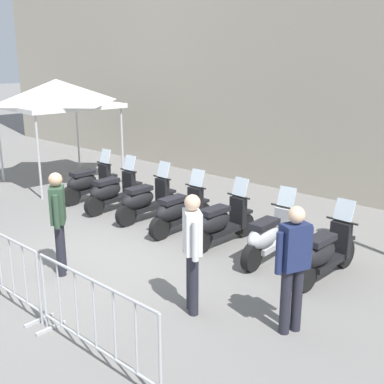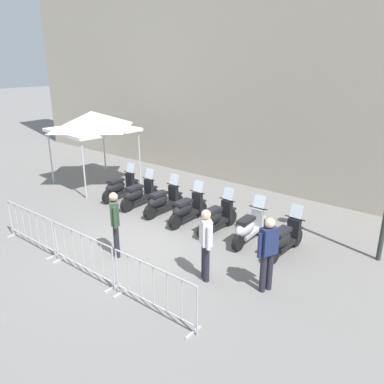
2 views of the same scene
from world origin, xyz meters
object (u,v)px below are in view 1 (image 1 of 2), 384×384
barrier_segment_1 (0,265)px  motorcycle_5 (269,237)px  barrier_segment_2 (95,321)px  motorcycle_3 (179,211)px  motorcycle_6 (324,253)px  canopy_tent (57,94)px  officer_near_row_end (58,218)px  officer_by_barriers (293,263)px  motorcycle_2 (145,200)px  motorcycle_0 (89,183)px  motorcycle_1 (113,192)px  officer_mid_plaza (192,247)px  motorcycle_4 (220,223)px

barrier_segment_1 → motorcycle_5: bearing=65.8°
motorcycle_5 → barrier_segment_2: 3.85m
motorcycle_3 → motorcycle_6: same height
motorcycle_3 → canopy_tent: (-5.45, 0.26, 2.06)m
motorcycle_3 → officer_near_row_end: (0.16, -2.72, 0.53)m
barrier_segment_2 → officer_by_barriers: (1.15, 2.23, 0.45)m
motorcycle_5 → officer_by_barriers: (1.65, -1.59, 0.53)m
motorcycle_3 → canopy_tent: bearing=177.2°
motorcycle_2 → motorcycle_6: 4.33m
motorcycle_5 → canopy_tent: (-7.60, 0.03, 2.06)m
motorcycle_6 → canopy_tent: canopy_tent is taller
motorcycle_0 → motorcycle_5: bearing=4.3°
motorcycle_3 → motorcycle_5: 2.17m
motorcycle_1 → motorcycle_6: 5.41m
motorcycle_0 → officer_mid_plaza: officer_mid_plaza is taller
officer_mid_plaza → officer_near_row_end: bearing=-162.3°
barrier_segment_2 → canopy_tent: (-8.10, 3.85, 1.99)m
motorcycle_6 → motorcycle_5: bearing=-176.4°
officer_near_row_end → motorcycle_2: bearing=115.0°
motorcycle_4 → canopy_tent: canopy_tent is taller
motorcycle_0 → officer_mid_plaza: (5.80, -1.78, 0.53)m
officer_near_row_end → motorcycle_0: bearing=143.2°
motorcycle_1 → motorcycle_6: same height
officer_near_row_end → canopy_tent: canopy_tent is taller
motorcycle_4 → officer_by_barriers: 3.15m
barrier_segment_1 → canopy_tent: size_ratio=0.76×
motorcycle_5 → officer_by_barriers: 2.35m
motorcycle_0 → barrier_segment_1: bearing=-45.2°
motorcycle_3 → motorcycle_4: (1.07, 0.12, 0.00)m
motorcycle_4 → motorcycle_2: bearing=-175.7°
motorcycle_6 → officer_mid_plaza: officer_mid_plaza is taller
officer_mid_plaza → officer_by_barriers: (1.25, 0.60, 0.00)m
motorcycle_1 → motorcycle_3: same height
motorcycle_1 → motorcycle_2: same height
motorcycle_3 → motorcycle_6: size_ratio=1.00×
motorcycle_0 → motorcycle_6: (6.48, 0.47, 0.00)m
motorcycle_4 → motorcycle_6: (2.16, 0.18, 0.00)m
barrier_segment_2 → motorcycle_2: bearing=136.5°
barrier_segment_1 → motorcycle_6: bearing=54.9°
motorcycle_0 → barrier_segment_1: motorcycle_0 is taller
motorcycle_2 → motorcycle_6: size_ratio=1.00×
motorcycle_3 → motorcycle_4: 1.08m
motorcycle_3 → canopy_tent: size_ratio=0.59×
officer_mid_plaza → motorcycle_4: bearing=125.5°
officer_near_row_end → motorcycle_6: bearing=44.5°
motorcycle_6 → officer_mid_plaza: 2.41m
motorcycle_3 → officer_by_barriers: officer_by_barriers is taller
motorcycle_0 → officer_by_barriers: size_ratio=1.00×
barrier_segment_1 → canopy_tent: canopy_tent is taller
barrier_segment_2 → officer_mid_plaza: 1.69m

